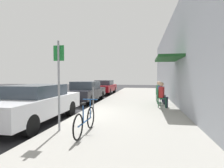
% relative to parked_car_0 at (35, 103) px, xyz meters
% --- Properties ---
extents(ground_plane, '(60.00, 60.00, 0.00)m').
position_rel_parked_car_0_xyz_m(ground_plane, '(1.10, 1.51, -0.73)').
color(ground_plane, '#2D2D30').
extents(sidewalk_slab, '(4.50, 32.00, 0.12)m').
position_rel_parked_car_0_xyz_m(sidewalk_slab, '(3.35, 3.51, -0.67)').
color(sidewalk_slab, '#9E9B93').
rests_on(sidewalk_slab, ground_plane).
extents(building_facade, '(1.40, 32.00, 5.55)m').
position_rel_parked_car_0_xyz_m(building_facade, '(5.75, 3.50, 2.04)').
color(building_facade, '#999EA8').
rests_on(building_facade, ground_plane).
extents(parked_car_0, '(1.80, 4.40, 1.39)m').
position_rel_parked_car_0_xyz_m(parked_car_0, '(0.00, 0.00, 0.00)').
color(parked_car_0, silver).
rests_on(parked_car_0, ground_plane).
extents(parked_car_1, '(1.80, 4.40, 1.38)m').
position_rel_parked_car_0_xyz_m(parked_car_1, '(0.00, 5.60, -0.02)').
color(parked_car_1, black).
rests_on(parked_car_1, ground_plane).
extents(parked_car_2, '(1.80, 4.40, 1.35)m').
position_rel_parked_car_0_xyz_m(parked_car_2, '(0.00, 11.21, -0.03)').
color(parked_car_2, maroon).
rests_on(parked_car_2, ground_plane).
extents(parking_meter, '(0.12, 0.10, 1.32)m').
position_rel_parked_car_0_xyz_m(parking_meter, '(1.55, 2.24, 0.16)').
color(parking_meter, slate).
rests_on(parking_meter, sidewalk_slab).
extents(street_sign, '(0.32, 0.06, 2.60)m').
position_rel_parked_car_0_xyz_m(street_sign, '(1.50, -1.05, 0.91)').
color(street_sign, gray).
rests_on(street_sign, sidewalk_slab).
extents(bicycle_0, '(0.46, 1.71, 0.90)m').
position_rel_parked_car_0_xyz_m(bicycle_0, '(2.33, -1.17, -0.25)').
color(bicycle_0, black).
rests_on(bicycle_0, sidewalk_slab).
extents(cafe_chair_0, '(0.55, 0.55, 0.87)m').
position_rel_parked_car_0_xyz_m(cafe_chair_0, '(4.79, 3.67, -0.11)').
color(cafe_chair_0, '#14592D').
rests_on(cafe_chair_0, sidewalk_slab).
extents(seated_patron_0, '(0.51, 0.46, 1.29)m').
position_rel_parked_car_0_xyz_m(seated_patron_0, '(4.85, 3.65, 0.09)').
color(seated_patron_0, '#232838').
rests_on(seated_patron_0, sidewalk_slab).
extents(cafe_chair_1, '(0.46, 0.46, 0.87)m').
position_rel_parked_car_0_xyz_m(cafe_chair_1, '(4.79, 4.61, -0.11)').
color(cafe_chair_1, '#14592D').
rests_on(cafe_chair_1, sidewalk_slab).
extents(seated_patron_1, '(0.44, 0.37, 1.29)m').
position_rel_parked_car_0_xyz_m(seated_patron_1, '(4.85, 4.61, 0.09)').
color(seated_patron_1, '#232838').
rests_on(seated_patron_1, sidewalk_slab).
extents(cafe_chair_2, '(0.47, 0.47, 0.87)m').
position_rel_parked_car_0_xyz_m(cafe_chair_2, '(4.79, 5.57, -0.11)').
color(cafe_chair_2, '#14592D').
rests_on(cafe_chair_2, sidewalk_slab).
extents(seated_patron_2, '(0.44, 0.38, 1.29)m').
position_rel_parked_car_0_xyz_m(seated_patron_2, '(4.85, 5.57, 0.09)').
color(seated_patron_2, '#232838').
rests_on(seated_patron_2, sidewalk_slab).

